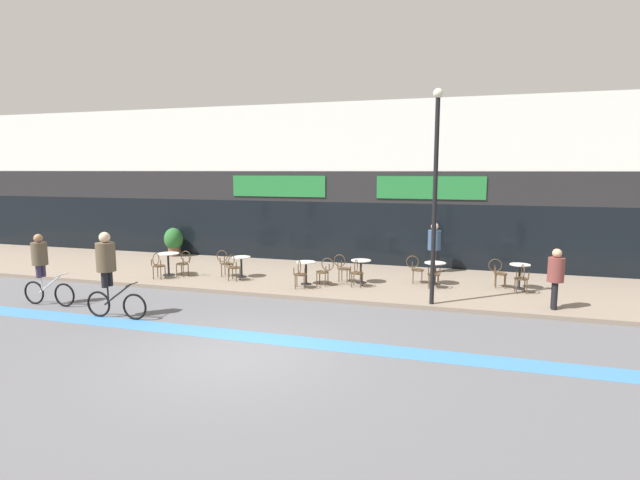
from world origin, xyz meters
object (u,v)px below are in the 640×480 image
object	(u,v)px
bistro_table_0	(168,259)
lamp_post	(435,184)
planter_pot	(174,241)
cyclist_1	(108,267)
cafe_chair_2_side	(325,270)
cafe_chair_2_near	(300,272)
cafe_chair_1_side	(225,261)
bistro_table_2	(306,268)
cafe_chair_4_near	(434,272)
cafe_chair_0_near	(158,264)
cafe_chair_5_side	(498,271)
cyclist_0	(42,265)
cafe_chair_3_side	(342,266)
cafe_chair_5_near	(522,276)
cafe_chair_0_side	(184,262)
bistro_table_5	(520,272)
pedestrian_far_end	(556,273)
bistro_table_4	(435,269)
cafe_chair_4_side	(415,267)
bistro_table_3	(361,267)
cafe_chair_3_near	(357,271)
pedestrian_near_end	(434,243)
cafe_chair_1_near	(233,266)
bistro_table_1	(241,263)

from	to	relation	value
bistro_table_0	lamp_post	size ratio (longest dim) A/B	0.14
planter_pot	cyclist_1	world-z (taller)	cyclist_1
cafe_chair_2_side	cafe_chair_2_near	bearing A→B (deg)	47.47
cafe_chair_1_side	lamp_post	world-z (taller)	lamp_post
bistro_table_2	cafe_chair_4_near	bearing A→B (deg)	8.48
cafe_chair_0_near	cafe_chair_5_side	bearing A→B (deg)	-83.86
cafe_chair_2_near	cafe_chair_5_side	world-z (taller)	same
cyclist_0	cafe_chair_3_side	bearing A→B (deg)	31.03
cafe_chair_0_near	cafe_chair_2_near	xyz separation A→B (m)	(5.04, 0.06, 0.00)
cafe_chair_5_near	cyclist_1	xyz separation A→B (m)	(-10.28, -5.28, 0.69)
cafe_chair_3_side	cafe_chair_0_side	bearing A→B (deg)	-166.10
bistro_table_5	pedestrian_far_end	xyz separation A→B (m)	(0.68, -2.16, 0.42)
cafe_chair_0_near	pedestrian_far_end	world-z (taller)	pedestrian_far_end
bistro_table_4	cafe_chair_4_side	world-z (taller)	cafe_chair_4_side
pedestrian_far_end	bistro_table_5	bearing A→B (deg)	109.74
cafe_chair_2_near	lamp_post	size ratio (longest dim) A/B	0.16
bistro_table_3	cafe_chair_3_near	size ratio (longest dim) A/B	0.84
bistro_table_0	pedestrian_near_end	world-z (taller)	pedestrian_near_end
bistro_table_0	cafe_chair_5_near	size ratio (longest dim) A/B	0.86
bistro_table_0	bistro_table_5	xyz separation A→B (m)	(11.54, 1.41, -0.02)
cafe_chair_0_near	cafe_chair_5_near	world-z (taller)	same
bistro_table_5	cafe_chair_5_near	world-z (taller)	cafe_chair_5_near
bistro_table_3	cafe_chair_5_near	size ratio (longest dim) A/B	0.84
cafe_chair_4_side	cyclist_1	bearing A→B (deg)	-146.70
bistro_table_4	pedestrian_far_end	bearing A→B (deg)	-32.23
cafe_chair_5_near	cafe_chair_4_side	bearing A→B (deg)	75.00
bistro_table_0	cafe_chair_1_near	distance (m)	2.57
cafe_chair_3_near	cafe_chair_5_side	bearing A→B (deg)	-72.58
bistro_table_0	cafe_chair_5_side	bearing A→B (deg)	7.34
cafe_chair_5_near	pedestrian_far_end	size ratio (longest dim) A/B	0.56
bistro_table_0	cyclist_1	xyz separation A→B (m)	(1.26, -4.49, 0.64)
cafe_chair_4_side	bistro_table_0	bearing A→B (deg)	-177.11
bistro_table_3	cafe_chair_5_near	world-z (taller)	cafe_chair_5_near
cafe_chair_1_side	cafe_chair_4_near	size ratio (longest dim) A/B	1.00
cafe_chair_3_near	cyclist_0	xyz separation A→B (m)	(-8.04, -4.15, 0.52)
cafe_chair_5_near	cafe_chair_2_side	bearing A→B (deg)	90.75
bistro_table_1	pedestrian_far_end	xyz separation A→B (m)	(9.65, -1.22, 0.46)
cafe_chair_5_near	cafe_chair_5_side	bearing A→B (deg)	39.29
cafe_chair_5_near	cafe_chair_1_near	bearing A→B (deg)	89.74
bistro_table_4	cyclist_0	world-z (taller)	cyclist_0
cyclist_0	cyclist_1	size ratio (longest dim) A/B	0.91
cafe_chair_1_side	cafe_chair_2_near	bearing A→B (deg)	-21.29
cafe_chair_1_near	pedestrian_near_end	bearing A→B (deg)	-60.40
cafe_chair_2_side	lamp_post	distance (m)	4.57
bistro_table_2	planter_pot	size ratio (longest dim) A/B	0.61
cafe_chair_1_side	cafe_chair_4_side	xyz separation A→B (m)	(6.43, 0.81, 0.00)
cafe_chair_0_side	cyclist_1	world-z (taller)	cyclist_1
cafe_chair_0_side	pedestrian_far_end	bearing A→B (deg)	-178.93
cafe_chair_0_side	cafe_chair_4_near	size ratio (longest dim) A/B	1.00
bistro_table_0	cafe_chair_4_side	xyz separation A→B (m)	(8.37, 1.27, -0.04)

